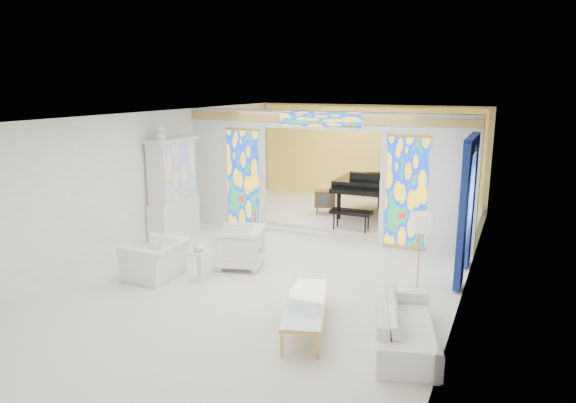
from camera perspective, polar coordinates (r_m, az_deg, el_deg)
The scene contains 24 objects.
floor at distance 10.66m, azimuth -0.28°, elevation -6.83°, with size 12.00×12.00×0.00m, color silver.
ceiling at distance 10.04m, azimuth -0.30°, elevation 9.49°, with size 7.00×12.00×0.02m, color white.
wall_back at distance 15.82m, azimuth 8.91°, elevation 5.15°, with size 7.00×0.02×3.00m, color white.
wall_front at distance 5.64m, azimuth -27.32°, elevation -10.54°, with size 7.00×0.02×3.00m, color white.
wall_left at distance 12.11m, azimuth -15.51°, elevation 2.46°, with size 0.02×12.00×3.00m, color white.
wall_right at distance 9.37m, azimuth 19.53°, elevation -0.81°, with size 0.02×12.00×3.00m, color white.
partition_wall at distance 12.03m, azimuth 3.71°, elevation 3.58°, with size 7.00×0.22×3.00m.
stained_glass_left at distance 12.85m, azimuth -4.98°, elevation 2.56°, with size 0.90×0.04×2.40m, color gold.
stained_glass_right at distance 11.44m, azimuth 13.03°, elevation 0.98°, with size 0.90×0.04×2.40m, color gold.
stained_glass_transom at distance 11.79m, azimuth 3.60°, elevation 9.10°, with size 2.00×0.04×0.34m, color gold.
alcove_platform at distance 14.29m, azimuth 6.63°, elevation -1.38°, with size 6.80×3.80×0.18m, color silver.
gold_curtain_back at distance 15.70m, azimuth 8.79°, elevation 5.09°, with size 6.70×0.10×2.90m, color #FBD957.
chandelier at distance 13.74m, azimuth 7.57°, elevation 8.43°, with size 0.48×0.48×0.30m, color gold.
blue_drapes at distance 10.04m, azimuth 19.38°, elevation 0.55°, with size 0.14×1.85×2.65m.
china_cabinet at distance 12.45m, azimuth -12.67°, elevation 1.35°, with size 0.56×1.46×2.72m.
armchair_left at distance 10.10m, azimuth -14.45°, elevation -6.28°, with size 1.08×0.94×0.70m, color white.
armchair_right at distance 10.36m, azimuth -5.38°, elevation -5.04°, with size 0.89×0.92×0.83m, color white.
sofa at distance 7.63m, azimuth 12.91°, elevation -13.04°, with size 2.09×0.82×0.61m, color white.
side_table at distance 9.80m, azimuth -9.86°, elevation -6.53°, with size 0.58×0.58×0.57m.
vase at distance 9.71m, azimuth -9.92°, elevation -4.86°, with size 0.20×0.20×0.21m, color silver.
coffee_table at distance 7.85m, azimuth 1.93°, elevation -11.30°, with size 1.14×1.97×0.42m.
floor_lamp at distance 8.85m, azimuth 14.51°, elevation -2.69°, with size 0.39×0.39×1.50m.
grand_piano at distance 13.85m, azimuth 9.83°, elevation 1.94°, with size 1.94×3.05×1.22m.
tv_console at distance 13.82m, azimuth 4.15°, elevation 0.31°, with size 0.63×0.51×0.63m.
Camera 1 is at (4.21, -9.10, 3.61)m, focal length 32.00 mm.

